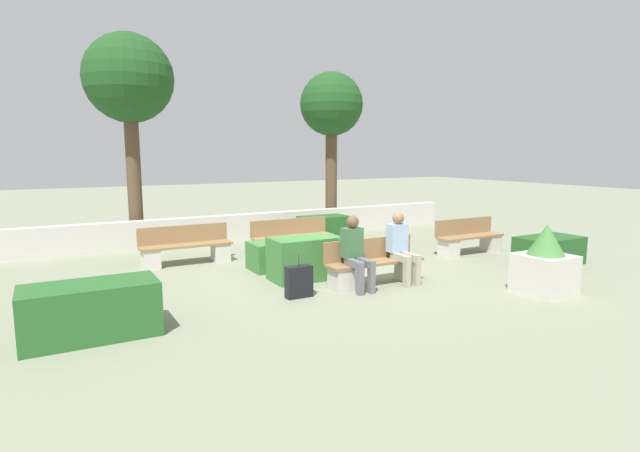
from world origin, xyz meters
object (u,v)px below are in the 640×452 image
at_px(bench_front, 374,267).
at_px(person_seated_man, 355,249).
at_px(bench_left_side, 293,240).
at_px(person_seated_woman, 401,244).
at_px(bench_back, 469,240).
at_px(planter_corner_left, 545,263).
at_px(tree_leftmost, 129,82).
at_px(tree_center_left, 331,108).
at_px(bench_right_side, 186,249).
at_px(suitcase, 299,282).

xyz_separation_m(bench_front, person_seated_man, (-0.53, -0.14, 0.42)).
xyz_separation_m(bench_left_side, person_seated_woman, (0.62, -3.46, 0.41)).
relative_size(bench_front, person_seated_woman, 1.48).
height_order(bench_back, planter_corner_left, planter_corner_left).
bearing_deg(bench_left_side, tree_leftmost, 131.73).
bearing_deg(person_seated_man, person_seated_woman, -0.06).
distance_m(bench_front, tree_center_left, 8.01).
distance_m(bench_front, bench_right_side, 4.39).
height_order(bench_right_side, person_seated_man, person_seated_man).
distance_m(bench_back, planter_corner_left, 3.49).
distance_m(bench_back, suitcase, 5.54).
height_order(bench_left_side, person_seated_woman, person_seated_woman).
xyz_separation_m(person_seated_man, suitcase, (-1.12, 0.06, -0.48)).
xyz_separation_m(bench_front, bench_back, (3.74, 1.23, -0.00)).
relative_size(bench_right_side, person_seated_woman, 1.50).
height_order(suitcase, tree_leftmost, tree_leftmost).
xyz_separation_m(bench_left_side, suitcase, (-1.54, -3.40, -0.06)).
distance_m(bench_right_side, tree_leftmost, 4.91).
distance_m(suitcase, tree_center_left, 8.82).
bearing_deg(tree_leftmost, bench_left_side, -43.61).
distance_m(bench_front, person_seated_woman, 0.67).
height_order(bench_left_side, suitcase, bench_left_side).
distance_m(person_seated_woman, suitcase, 2.22).
relative_size(person_seated_man, suitcase, 1.80).
bearing_deg(bench_left_side, planter_corner_left, -69.87).
bearing_deg(bench_left_side, bench_back, -33.16).
xyz_separation_m(tree_leftmost, tree_center_left, (6.17, 0.22, -0.38)).
bearing_deg(tree_leftmost, tree_center_left, 2.05).
distance_m(planter_corner_left, tree_leftmost, 10.68).
bearing_deg(planter_corner_left, tree_center_left, 86.18).
bearing_deg(tree_leftmost, person_seated_woman, -59.65).
height_order(bench_right_side, tree_leftmost, tree_leftmost).
distance_m(bench_front, bench_left_side, 3.32).
relative_size(bench_back, person_seated_man, 1.38).
bearing_deg(bench_right_side, person_seated_woman, -52.52).
distance_m(bench_front, bench_back, 3.93).
xyz_separation_m(bench_front, person_seated_woman, (0.51, -0.14, 0.41)).
bearing_deg(tree_leftmost, planter_corner_left, -55.94).
height_order(bench_left_side, tree_center_left, tree_center_left).
xyz_separation_m(bench_front, tree_leftmost, (-3.28, 6.34, 3.94)).
bearing_deg(planter_corner_left, tree_leftmost, 124.06).
relative_size(bench_right_side, tree_leftmost, 0.37).
height_order(bench_front, bench_right_side, same).
bearing_deg(person_seated_woman, bench_left_side, 100.21).
height_order(bench_back, person_seated_man, person_seated_man).
distance_m(bench_left_side, person_seated_woman, 3.54).
bearing_deg(bench_right_side, tree_center_left, 24.83).
xyz_separation_m(person_seated_man, planter_corner_left, (2.85, -1.81, -0.22)).
height_order(bench_back, person_seated_woman, person_seated_woman).
height_order(bench_right_side, tree_center_left, tree_center_left).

